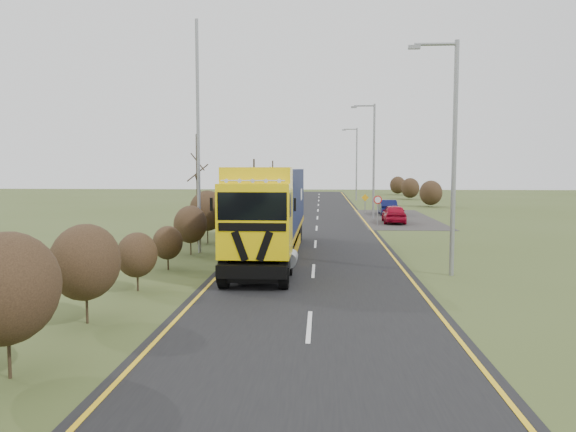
% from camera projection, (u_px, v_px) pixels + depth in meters
% --- Properties ---
extents(ground, '(160.00, 160.00, 0.00)m').
position_uv_depth(ground, '(315.00, 256.00, 26.86)').
color(ground, '#424F22').
rests_on(ground, ground).
extents(road, '(8.00, 120.00, 0.02)m').
position_uv_depth(road, '(316.00, 232.00, 36.80)').
color(road, black).
rests_on(road, ground).
extents(layby, '(6.00, 18.00, 0.02)m').
position_uv_depth(layby, '(396.00, 218.00, 46.36)').
color(layby, '#33302D').
rests_on(layby, ground).
extents(lane_markings, '(7.52, 116.00, 0.01)m').
position_uv_depth(lane_markings, '(316.00, 232.00, 36.49)').
color(lane_markings, yellow).
rests_on(lane_markings, road).
extents(hedgerow, '(2.24, 102.04, 6.05)m').
position_uv_depth(hedgerow, '(220.00, 209.00, 34.92)').
color(hedgerow, black).
rests_on(hedgerow, ground).
extents(lorry, '(2.96, 15.22, 4.24)m').
position_uv_depth(lorry, '(271.00, 206.00, 26.27)').
color(lorry, black).
rests_on(lorry, ground).
extents(car_red_hatchback, '(1.83, 4.20, 1.41)m').
position_uv_depth(car_red_hatchback, '(394.00, 214.00, 42.47)').
color(car_red_hatchback, '#A0081F').
rests_on(car_red_hatchback, ground).
extents(car_blue_sedan, '(1.46, 4.07, 1.34)m').
position_uv_depth(car_blue_sedan, '(387.00, 207.00, 49.93)').
color(car_blue_sedan, '#0A0E39').
rests_on(car_blue_sedan, ground).
extents(streetlight_near, '(1.93, 0.18, 9.06)m').
position_uv_depth(streetlight_near, '(451.00, 148.00, 21.63)').
color(streetlight_near, gray).
rests_on(streetlight_near, ground).
extents(streetlight_mid, '(1.99, 0.19, 9.37)m').
position_uv_depth(streetlight_mid, '(372.00, 156.00, 45.88)').
color(streetlight_mid, gray).
rests_on(streetlight_mid, ground).
extents(streetlight_far, '(1.95, 0.18, 9.16)m').
position_uv_depth(streetlight_far, '(356.00, 161.00, 71.05)').
color(streetlight_far, gray).
rests_on(streetlight_far, ground).
extents(left_pole, '(0.16, 0.16, 11.32)m').
position_uv_depth(left_pole, '(198.00, 138.00, 27.32)').
color(left_pole, gray).
rests_on(left_pole, ground).
extents(speed_sign, '(0.60, 0.10, 2.18)m').
position_uv_depth(speed_sign, '(378.00, 205.00, 40.68)').
color(speed_sign, gray).
rests_on(speed_sign, ground).
extents(warning_board, '(0.67, 0.11, 1.76)m').
position_uv_depth(warning_board, '(365.00, 202.00, 51.84)').
color(warning_board, gray).
rests_on(warning_board, ground).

